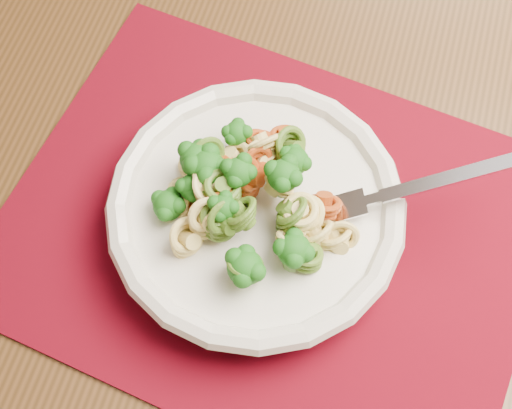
# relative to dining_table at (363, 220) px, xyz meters

# --- Properties ---
(dining_table) EXTENTS (1.38, 0.90, 0.77)m
(dining_table) POSITION_rel_dining_table_xyz_m (0.00, 0.00, 0.00)
(dining_table) COLOR #503116
(dining_table) RESTS_ON ground
(placemat) EXTENTS (0.47, 0.38, 0.00)m
(placemat) POSITION_rel_dining_table_xyz_m (-0.07, -0.08, 0.11)
(placemat) COLOR #64040F
(placemat) RESTS_ON dining_table
(pasta_bowl) EXTENTS (0.24, 0.24, 0.05)m
(pasta_bowl) POSITION_rel_dining_table_xyz_m (-0.09, -0.08, 0.14)
(pasta_bowl) COLOR silver
(pasta_bowl) RESTS_ON placemat
(pasta_broccoli_heap) EXTENTS (0.20, 0.20, 0.06)m
(pasta_broccoli_heap) POSITION_rel_dining_table_xyz_m (-0.09, -0.08, 0.16)
(pasta_broccoli_heap) COLOR #EECD75
(pasta_broccoli_heap) RESTS_ON pasta_bowl
(fork) EXTENTS (0.18, 0.10, 0.08)m
(fork) POSITION_rel_dining_table_xyz_m (-0.02, -0.07, 0.16)
(fork) COLOR silver
(fork) RESTS_ON pasta_bowl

